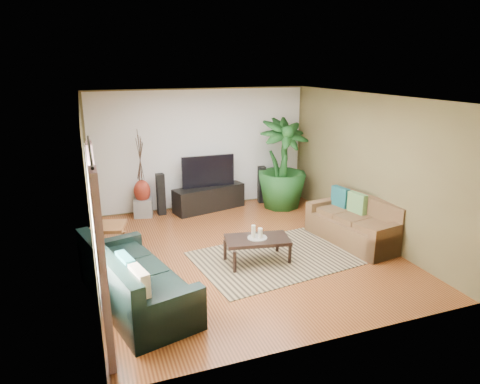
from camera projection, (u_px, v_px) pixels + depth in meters
name	position (u px, v px, depth m)	size (l,w,h in m)	color
floor	(244.00, 251.00, 7.63)	(5.50, 5.50, 0.00)	#965027
ceiling	(244.00, 97.00, 6.85)	(5.50, 5.50, 0.00)	white
wall_back	(202.00, 149.00, 9.71)	(5.00, 5.00, 0.00)	brown
wall_front	(331.00, 238.00, 4.77)	(5.00, 5.00, 0.00)	brown
wall_left	(88.00, 193.00, 6.42)	(5.50, 5.50, 0.00)	brown
wall_right	(368.00, 167.00, 8.06)	(5.50, 5.50, 0.00)	brown
backwall_panel	(202.00, 149.00, 9.70)	(4.90, 4.90, 0.00)	white
window_pane	(93.00, 226.00, 4.97)	(1.80, 1.80, 0.00)	white
curtain_near	(103.00, 273.00, 4.38)	(0.08, 0.35, 2.20)	gray
curtain_far	(97.00, 224.00, 5.73)	(0.08, 0.35, 2.20)	gray
curtain_rod	(90.00, 150.00, 4.73)	(0.03, 0.03, 1.90)	black
sofa_left	(136.00, 275.00, 5.87)	(2.22, 0.95, 0.85)	black
sofa_right	(353.00, 220.00, 7.92)	(1.80, 0.81, 0.85)	brown
area_rug	(273.00, 258.00, 7.35)	(2.59, 1.84, 0.01)	#9D895C
coffee_table	(257.00, 250.00, 7.17)	(1.05, 0.57, 0.43)	black
candle_tray	(257.00, 238.00, 7.10)	(0.33, 0.33, 0.01)	gray
candle_tall	(253.00, 231.00, 7.08)	(0.07, 0.07, 0.21)	white
candle_mid	(261.00, 233.00, 7.05)	(0.07, 0.07, 0.16)	#F2E8CD
candle_short	(260.00, 232.00, 7.16)	(0.07, 0.07, 0.13)	beige
tv_stand	(209.00, 198.00, 9.75)	(1.64, 0.49, 0.55)	black
television	(208.00, 171.00, 9.58)	(1.20, 0.07, 0.71)	black
speaker_left	(161.00, 194.00, 9.38)	(0.17, 0.18, 0.92)	black
speaker_right	(262.00, 185.00, 10.21)	(0.16, 0.18, 0.88)	black
potted_plant	(282.00, 164.00, 9.72)	(1.14, 1.14, 2.04)	#164418
plant_pot	(281.00, 201.00, 9.98)	(0.38, 0.38, 0.29)	black
pedestal	(143.00, 207.00, 9.35)	(0.39, 0.39, 0.39)	gray
vase	(142.00, 191.00, 9.25)	(0.36, 0.36, 0.50)	maroon
side_table	(109.00, 241.00, 7.33)	(0.56, 0.56, 0.59)	brown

